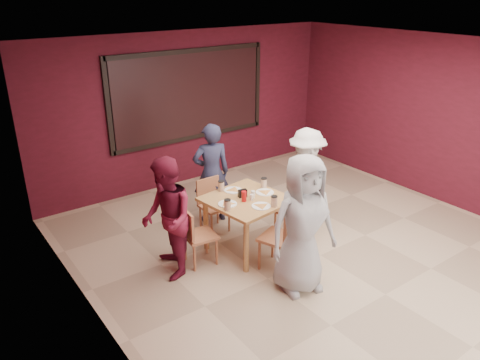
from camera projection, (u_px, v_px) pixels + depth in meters
floor at (320, 255)px, 6.59m from camera, size 7.00×7.00×0.00m
window_blinds at (190, 96)px, 8.51m from camera, size 3.00×0.02×1.50m
dining_table at (247, 205)px, 6.48m from camera, size 1.14×1.14×0.95m
chair_front at (284, 235)px, 6.08m from camera, size 0.57×0.57×0.91m
chair_back at (212, 202)px, 7.14m from camera, size 0.39×0.39×0.81m
chair_left at (195, 233)px, 6.22m from camera, size 0.45×0.45×0.83m
chair_right at (295, 207)px, 6.94m from camera, size 0.43×0.43×0.84m
diner_front at (303, 225)px, 5.57m from camera, size 0.96×0.73×1.77m
diner_back at (211, 173)px, 7.29m from camera, size 0.68×0.56×1.61m
diner_left at (167, 219)px, 5.89m from camera, size 0.81×0.92×1.60m
diner_right at (306, 178)px, 7.16m from camera, size 0.83×1.13×1.56m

